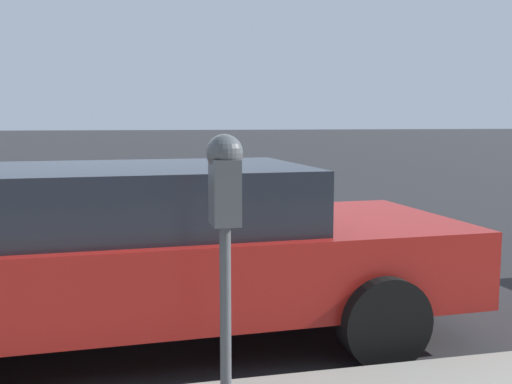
% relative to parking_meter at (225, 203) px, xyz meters
% --- Properties ---
extents(ground_plane, '(220.00, 220.00, 0.00)m').
position_rel_parking_meter_xyz_m(ground_plane, '(2.60, 0.41, -1.27)').
color(ground_plane, '#2B2B2D').
extents(parking_meter, '(0.21, 0.19, 1.49)m').
position_rel_parking_meter_xyz_m(parking_meter, '(0.00, 0.00, 0.00)').
color(parking_meter, '#4C5156').
rests_on(parking_meter, sidewalk).
extents(car_red, '(2.15, 4.87, 1.35)m').
position_rel_parking_meter_xyz_m(car_red, '(1.53, 0.34, -0.54)').
color(car_red, '#B21E19').
rests_on(car_red, ground_plane).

